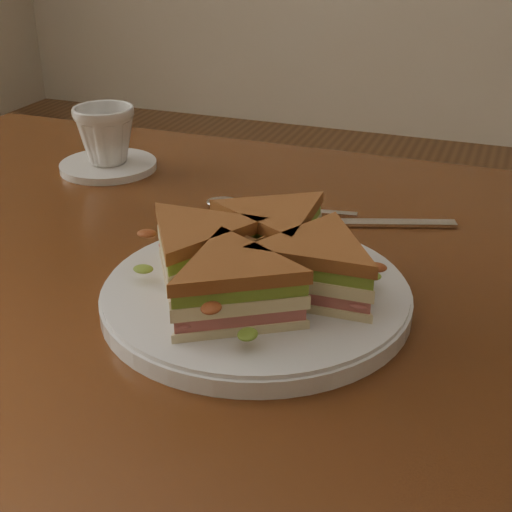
{
  "coord_description": "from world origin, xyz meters",
  "views": [
    {
      "loc": [
        0.25,
        -0.6,
        1.08
      ],
      "look_at": [
        0.04,
        -0.07,
        0.8
      ],
      "focal_mm": 50.0,
      "sensor_mm": 36.0,
      "label": 1
    }
  ],
  "objects_px": {
    "sandwich_wedges": "(256,261)",
    "knife": "(356,223)",
    "saucer": "(108,166)",
    "spoon": "(244,206)",
    "coffee_cup": "(105,135)",
    "plate": "(256,297)",
    "table": "(240,346)"
  },
  "relations": [
    {
      "from": "sandwich_wedges",
      "to": "knife",
      "type": "xyz_separation_m",
      "value": [
        0.04,
        0.21,
        -0.04
      ]
    },
    {
      "from": "sandwich_wedges",
      "to": "saucer",
      "type": "distance_m",
      "value": 0.43
    },
    {
      "from": "spoon",
      "to": "coffee_cup",
      "type": "bearing_deg",
      "value": 154.1
    },
    {
      "from": "plate",
      "to": "spoon",
      "type": "bearing_deg",
      "value": 114.52
    },
    {
      "from": "plate",
      "to": "saucer",
      "type": "distance_m",
      "value": 0.43
    },
    {
      "from": "spoon",
      "to": "knife",
      "type": "height_order",
      "value": "spoon"
    },
    {
      "from": "plate",
      "to": "saucer",
      "type": "relative_size",
      "value": 2.13
    },
    {
      "from": "plate",
      "to": "knife",
      "type": "height_order",
      "value": "plate"
    },
    {
      "from": "table",
      "to": "saucer",
      "type": "xyz_separation_m",
      "value": [
        -0.28,
        0.21,
        0.1
      ]
    },
    {
      "from": "table",
      "to": "knife",
      "type": "relative_size",
      "value": 5.8
    },
    {
      "from": "sandwich_wedges",
      "to": "spoon",
      "type": "distance_m",
      "value": 0.23
    },
    {
      "from": "saucer",
      "to": "coffee_cup",
      "type": "height_order",
      "value": "coffee_cup"
    },
    {
      "from": "saucer",
      "to": "coffee_cup",
      "type": "xyz_separation_m",
      "value": [
        0.0,
        -0.0,
        0.04
      ]
    },
    {
      "from": "table",
      "to": "plate",
      "type": "distance_m",
      "value": 0.13
    },
    {
      "from": "table",
      "to": "spoon",
      "type": "xyz_separation_m",
      "value": [
        -0.05,
        0.14,
        0.1
      ]
    },
    {
      "from": "saucer",
      "to": "coffee_cup",
      "type": "relative_size",
      "value": 1.59
    },
    {
      "from": "plate",
      "to": "coffee_cup",
      "type": "height_order",
      "value": "coffee_cup"
    },
    {
      "from": "spoon",
      "to": "saucer",
      "type": "bearing_deg",
      "value": 154.1
    },
    {
      "from": "table",
      "to": "spoon",
      "type": "distance_m",
      "value": 0.18
    },
    {
      "from": "coffee_cup",
      "to": "plate",
      "type": "bearing_deg",
      "value": -58.95
    },
    {
      "from": "knife",
      "to": "plate",
      "type": "bearing_deg",
      "value": -121.31
    },
    {
      "from": "spoon",
      "to": "coffee_cup",
      "type": "relative_size",
      "value": 2.17
    },
    {
      "from": "table",
      "to": "coffee_cup",
      "type": "height_order",
      "value": "coffee_cup"
    },
    {
      "from": "plate",
      "to": "saucer",
      "type": "xyz_separation_m",
      "value": [
        -0.32,
        0.27,
        -0.0
      ]
    },
    {
      "from": "knife",
      "to": "saucer",
      "type": "xyz_separation_m",
      "value": [
        -0.37,
        0.07,
        0.0
      ]
    },
    {
      "from": "sandwich_wedges",
      "to": "knife",
      "type": "height_order",
      "value": "sandwich_wedges"
    },
    {
      "from": "table",
      "to": "coffee_cup",
      "type": "distance_m",
      "value": 0.38
    },
    {
      "from": "spoon",
      "to": "saucer",
      "type": "height_order",
      "value": "same"
    },
    {
      "from": "coffee_cup",
      "to": "saucer",
      "type": "bearing_deg",
      "value": 71.35
    },
    {
      "from": "table",
      "to": "sandwich_wedges",
      "type": "height_order",
      "value": "sandwich_wedges"
    },
    {
      "from": "plate",
      "to": "spoon",
      "type": "height_order",
      "value": "plate"
    },
    {
      "from": "knife",
      "to": "sandwich_wedges",
      "type": "bearing_deg",
      "value": -121.31
    }
  ]
}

